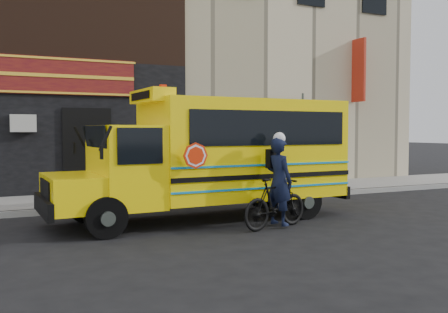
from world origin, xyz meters
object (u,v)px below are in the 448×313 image
school_bus (218,154)px  sign_pole (303,139)px  bicycle (276,203)px  cyclist (279,184)px

school_bus → sign_pole: size_ratio=2.17×
sign_pole → bicycle: size_ratio=1.81×
cyclist → bicycle: bearing=108.2°
cyclist → sign_pole: bearing=-54.0°
sign_pole → bicycle: sign_pole is taller
bicycle → cyclist: bearing=-72.5°
bicycle → cyclist: cyclist is taller
school_bus → bicycle: size_ratio=3.93×
school_bus → cyclist: school_bus is taller
school_bus → cyclist: bearing=-63.1°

